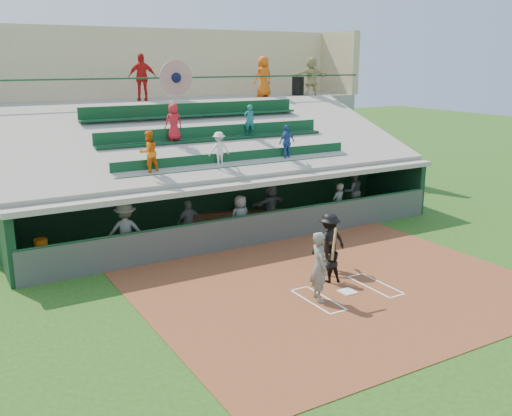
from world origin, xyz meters
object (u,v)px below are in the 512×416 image
home_plate (348,292)px  water_cooler (41,245)px  catcher (331,262)px  trash_bin (298,86)px  white_table (44,260)px  batter_at_plate (319,266)px

home_plate → water_cooler: (-7.07, 5.98, 0.84)m
home_plate → catcher: catcher is taller
catcher → trash_bin: size_ratio=1.33×
white_table → trash_bin: bearing=10.8°
home_plate → water_cooler: 9.30m
batter_at_plate → home_plate: bearing=0.7°
home_plate → water_cooler: water_cooler is taller
home_plate → catcher: bearing=85.5°
home_plate → trash_bin: trash_bin is taller
water_cooler → trash_bin: trash_bin is taller
catcher → white_table: bearing=-15.3°
catcher → water_cooler: (-7.14, 5.08, 0.24)m
catcher → trash_bin: bearing=-99.3°
batter_at_plate → trash_bin: (8.05, 12.94, 4.07)m
trash_bin → water_cooler: bearing=-153.8°
batter_at_plate → catcher: (1.09, 0.91, -0.35)m
batter_at_plate → trash_bin: bearing=58.1°
batter_at_plate → trash_bin: trash_bin is taller
white_table → water_cooler: bearing=-140.1°
catcher → water_cooler: catcher is taller
home_plate → catcher: size_ratio=0.35×
batter_at_plate → water_cooler: bearing=135.3°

